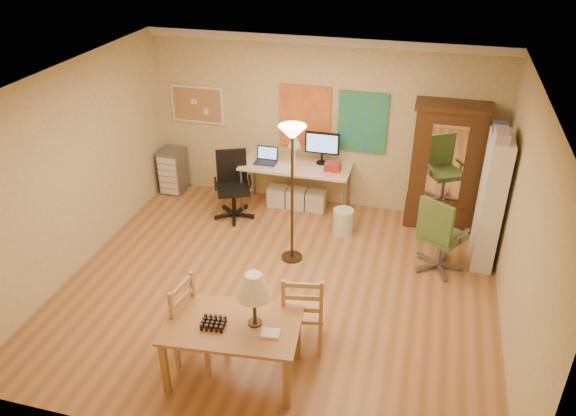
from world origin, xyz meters
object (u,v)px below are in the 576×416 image
(computer_desk, at_px, (298,182))
(office_chair_black, at_px, (234,200))
(bookshelf, at_px, (490,202))
(dining_table, at_px, (240,314))
(armoire, at_px, (444,174))
(office_chair_green, at_px, (438,250))

(computer_desk, distance_m, office_chair_black, 1.07)
(computer_desk, height_order, office_chair_black, computer_desk)
(computer_desk, height_order, bookshelf, bookshelf)
(dining_table, relative_size, bookshelf, 0.79)
(computer_desk, distance_m, armoire, 2.24)
(office_chair_green, relative_size, armoire, 0.57)
(office_chair_black, distance_m, bookshelf, 3.80)
(computer_desk, relative_size, armoire, 0.89)
(dining_table, xyz_separation_m, office_chair_green, (1.91, 2.51, -0.52))
(dining_table, relative_size, office_chair_green, 1.30)
(office_chair_green, xyz_separation_m, bookshelf, (0.59, 0.40, 0.62))
(dining_table, xyz_separation_m, office_chair_black, (-1.24, 3.19, -0.53))
(computer_desk, bearing_deg, bookshelf, -15.50)
(computer_desk, bearing_deg, office_chair_green, -27.91)
(bookshelf, bearing_deg, computer_desk, 164.50)
(armoire, relative_size, bookshelf, 1.05)
(armoire, bearing_deg, office_chair_green, -88.84)
(office_chair_green, bearing_deg, dining_table, -127.33)
(office_chair_green, relative_size, bookshelf, 0.60)
(office_chair_green, bearing_deg, bookshelf, 34.40)
(dining_table, height_order, office_chair_green, dining_table)
(dining_table, distance_m, computer_desk, 3.72)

